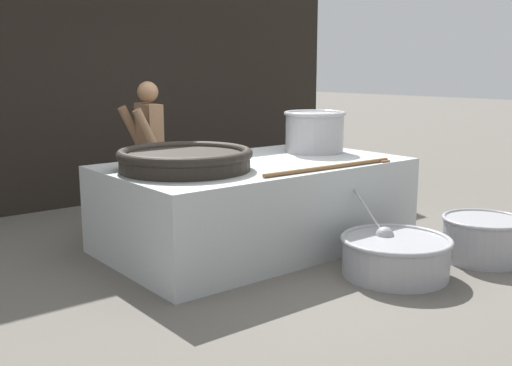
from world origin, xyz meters
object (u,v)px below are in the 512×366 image
Objects in this scene: stock_pot at (315,131)px; prep_bowl_vegetables at (395,254)px; giant_wok_near at (185,159)px; cook at (149,151)px; prep_bowl_meat at (483,237)px.

stock_pot reaches higher than prep_bowl_vegetables.
giant_wok_near reaches higher than prep_bowl_vegetables.
prep_bowl_vegetables is (-0.61, -1.67, -0.92)m from stock_pot.
stock_pot is at bearing 4.56° from giant_wok_near.
stock_pot is 0.42× the size of cook.
cook is 3.61m from prep_bowl_meat.
prep_bowl_vegetables is (0.92, -2.74, -0.71)m from cook.
cook is (-1.52, 1.07, -0.21)m from stock_pot.
giant_wok_near is 1.82m from stock_pot.
cook is at bearing 122.63° from prep_bowl_meat.
giant_wok_near is at bearing 85.26° from cook.
prep_bowl_meat is (2.20, -1.77, -0.75)m from giant_wok_near.
prep_bowl_meat is at bearing -78.46° from stock_pot.
cook reaches higher than stock_pot.
stock_pot is (1.81, 0.14, 0.13)m from giant_wok_near.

